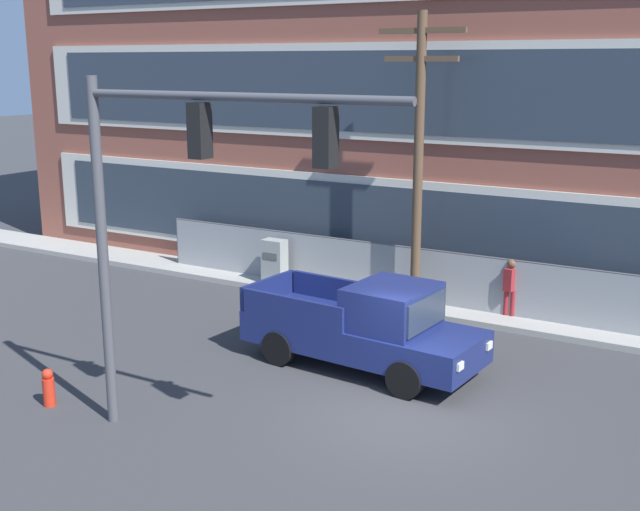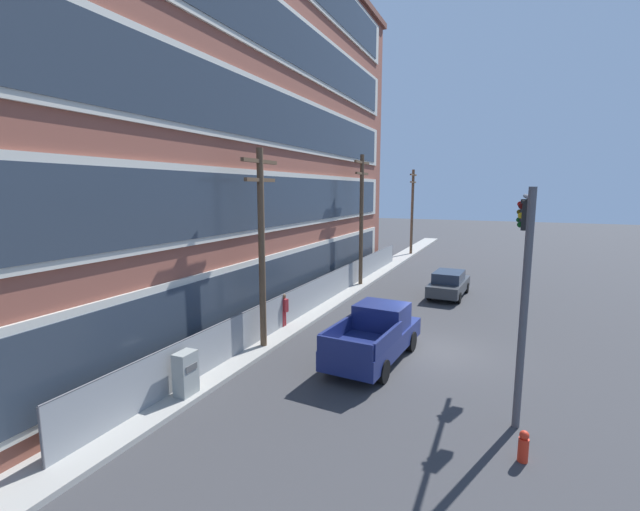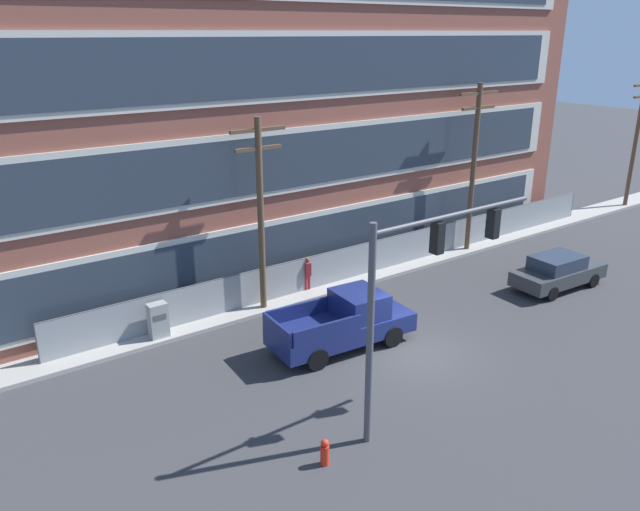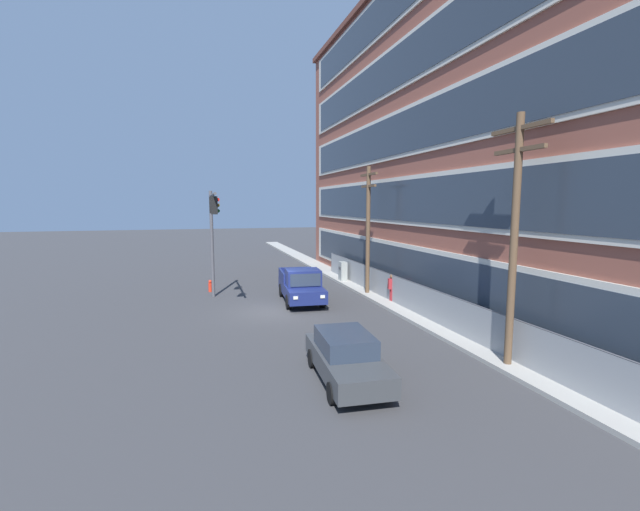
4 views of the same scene
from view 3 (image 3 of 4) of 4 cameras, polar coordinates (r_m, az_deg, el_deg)
ground_plane at (r=23.15m, az=8.63°, el=-8.77°), size 160.00×160.00×0.00m
sidewalk_building_side at (r=27.77m, az=-1.06°, el=-3.33°), size 80.00×1.65×0.16m
brick_mill_building at (r=29.52m, az=-7.30°, el=17.13°), size 37.19×8.60×19.35m
chain_link_fence at (r=30.08m, az=5.65°, el=0.03°), size 31.28×0.06×1.69m
traffic_signal_mast at (r=17.41m, az=9.11°, el=-1.90°), size 6.20×0.43×6.48m
pickup_truck_navy at (r=22.95m, az=2.27°, el=-6.13°), size 5.59×2.46×2.03m
sedan_dark_grey at (r=30.09m, az=20.93°, el=-1.35°), size 4.70×2.09×1.56m
utility_pole_near_corner at (r=24.77m, az=-5.46°, el=4.35°), size 2.38×0.26×7.98m
utility_pole_midblock at (r=32.74m, az=13.89°, el=8.38°), size 2.68×0.26×8.66m
utility_pole_far_east at (r=45.32m, az=26.95°, el=9.64°), size 2.49×0.26×8.36m
electrical_cabinet at (r=24.18m, az=-14.57°, el=-5.91°), size 0.70×0.48×1.51m
pedestrian_near_cabinet at (r=27.51m, az=-1.18°, el=-1.55°), size 0.32×0.44×1.69m
fire_hydrant at (r=17.47m, az=0.44°, el=-17.54°), size 0.24×0.24×0.78m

